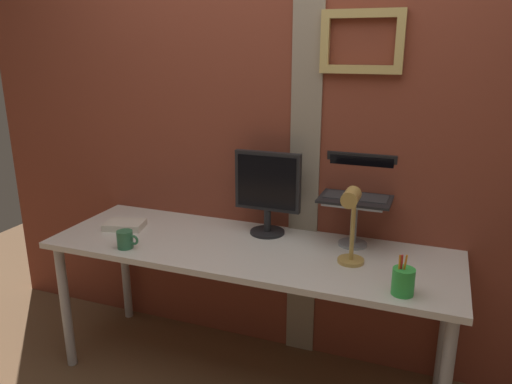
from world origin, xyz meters
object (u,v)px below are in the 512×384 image
Objects in this scene: desk_lamp at (351,218)px; pen_cup at (403,281)px; coffee_mug at (125,239)px; laptop at (358,186)px; monitor at (268,187)px.

desk_lamp is 2.14× the size of pen_cup.
desk_lamp reaches higher than coffee_mug.
desk_lamp is at bearing 145.06° from pen_cup.
coffee_mug is at bearing -154.34° from laptop.
desk_lamp is 3.23× the size of coffee_mug.
desk_lamp reaches higher than pen_cup.
laptop is 2.97× the size of coffee_mug.
coffee_mug is (-1.05, -0.17, -0.19)m from desk_lamp.
laptop reaches higher than coffee_mug.
laptop reaches higher than desk_lamp.
monitor is 1.27× the size of laptop.
pen_cup is 1.51× the size of coffee_mug.
pen_cup is (0.71, -0.42, -0.19)m from monitor.
monitor is 0.54m from desk_lamp.
monitor is 0.45m from laptop.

